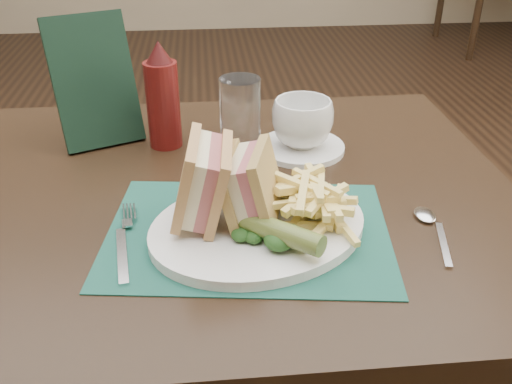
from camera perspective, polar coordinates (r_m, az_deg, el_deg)
floor at (r=1.73m, az=-3.25°, el=-13.20°), size 7.00×7.00×0.00m
wall_back at (r=4.91m, az=-5.22°, el=15.92°), size 6.00×0.00×6.00m
table_main at (r=1.11m, az=-2.58°, el=-16.69°), size 0.90×0.75×0.75m
placemat at (r=0.78m, az=-0.80°, el=-4.04°), size 0.41×0.32×0.00m
plate at (r=0.77m, az=0.21°, el=-3.53°), size 0.37×0.33×0.01m
sandwich_half_a at (r=0.75m, az=-6.96°, el=1.16°), size 0.09×0.12×0.12m
sandwich_half_b at (r=0.75m, az=-2.09°, el=0.86°), size 0.10×0.12×0.10m
kale_garnish at (r=0.71m, az=0.69°, el=-4.56°), size 0.11×0.08×0.03m
pickle_spear at (r=0.71m, az=2.36°, el=-4.00°), size 0.11×0.10×0.03m
fries_pile at (r=0.77m, az=5.58°, el=-0.46°), size 0.18×0.20×0.06m
fork at (r=0.77m, az=-13.04°, el=-4.59°), size 0.06×0.17×0.01m
spoon at (r=0.81m, az=17.63°, el=-3.81°), size 0.07×0.15×0.01m
saucer at (r=1.00m, az=4.55°, el=4.46°), size 0.17×0.17×0.01m
coffee_cup at (r=0.98m, az=4.66°, el=6.89°), size 0.14×0.14×0.08m
drinking_glass at (r=0.97m, az=-1.59°, el=7.63°), size 0.09×0.09×0.13m
ketchup_bottle at (r=1.00m, az=-9.35°, el=9.54°), size 0.07×0.07×0.19m
check_presenter at (r=1.04m, az=-15.87°, el=10.59°), size 0.16×0.13×0.22m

